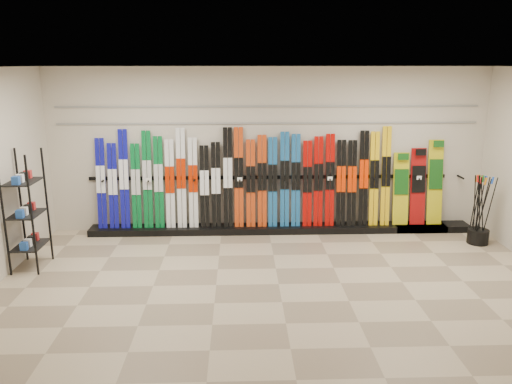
{
  "coord_description": "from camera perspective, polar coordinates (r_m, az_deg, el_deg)",
  "views": [
    {
      "loc": [
        -0.55,
        -6.53,
        3.05
      ],
      "look_at": [
        -0.29,
        1.0,
        1.1
      ],
      "focal_mm": 35.0,
      "sensor_mm": 36.0,
      "label": 1
    }
  ],
  "objects": [
    {
      "name": "accessory_rack",
      "position": [
        8.24,
        -24.77,
        -1.95
      ],
      "size": [
        0.4,
        0.6,
        1.81
      ],
      "primitive_type": "cube",
      "color": "black",
      "rests_on": "floor"
    },
    {
      "name": "back_wall",
      "position": [
        9.17,
        1.48,
        4.78
      ],
      "size": [
        8.0,
        0.0,
        8.0
      ],
      "primitive_type": "plane",
      "rotation": [
        1.57,
        0.0,
        0.0
      ],
      "color": "beige",
      "rests_on": "floor"
    },
    {
      "name": "snowboards",
      "position": [
        9.74,
        18.09,
        0.68
      ],
      "size": [
        0.92,
        0.24,
        1.57
      ],
      "color": "gold",
      "rests_on": "ski_rack_base"
    },
    {
      "name": "slatwall_rail_0",
      "position": [
        9.08,
        1.51,
        7.87
      ],
      "size": [
        7.6,
        0.02,
        0.03
      ],
      "primitive_type": "cube",
      "color": "gray",
      "rests_on": "back_wall"
    },
    {
      "name": "ski_rack_base",
      "position": [
        9.33,
        2.89,
        -4.19
      ],
      "size": [
        8.0,
        0.4,
        0.12
      ],
      "primitive_type": "cube",
      "color": "black",
      "rests_on": "floor"
    },
    {
      "name": "pole_bin",
      "position": [
        9.53,
        24.02,
        -4.66
      ],
      "size": [
        0.36,
        0.36,
        0.25
      ],
      "primitive_type": "cylinder",
      "color": "black",
      "rests_on": "floor"
    },
    {
      "name": "ski_poles",
      "position": [
        9.41,
        24.17,
        -1.82
      ],
      "size": [
        0.31,
        0.33,
        1.18
      ],
      "color": "black",
      "rests_on": "pole_bin"
    },
    {
      "name": "ceiling",
      "position": [
        6.55,
        2.92,
        14.07
      ],
      "size": [
        8.0,
        8.0,
        0.0
      ],
      "primitive_type": "plane",
      "rotation": [
        3.14,
        0.0,
        0.0
      ],
      "color": "silver",
      "rests_on": "back_wall"
    },
    {
      "name": "slatwall_rail_1",
      "position": [
        9.05,
        1.52,
        9.76
      ],
      "size": [
        7.6,
        0.02,
        0.03
      ],
      "primitive_type": "cube",
      "color": "gray",
      "rests_on": "back_wall"
    },
    {
      "name": "floor",
      "position": [
        7.22,
        2.61,
        -10.47
      ],
      "size": [
        8.0,
        8.0,
        0.0
      ],
      "primitive_type": "plane",
      "color": "gray",
      "rests_on": "ground"
    },
    {
      "name": "skis",
      "position": [
        9.1,
        -1.21,
        1.21
      ],
      "size": [
        5.37,
        0.22,
        1.82
      ],
      "color": "#0F1094",
      "rests_on": "ski_rack_base"
    }
  ]
}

